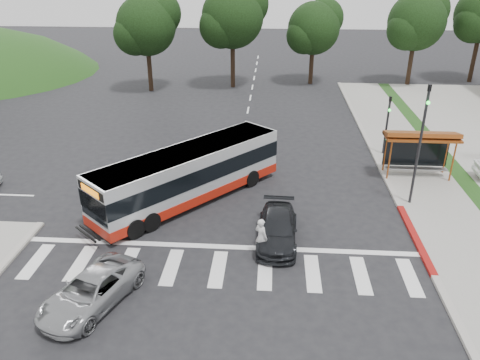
# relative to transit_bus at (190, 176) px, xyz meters

# --- Properties ---
(ground) EXTENTS (140.00, 140.00, 0.00)m
(ground) POSITION_rel_transit_bus_xyz_m (2.21, -1.15, -1.45)
(ground) COLOR black
(ground) RESTS_ON ground
(sidewalk_east) EXTENTS (4.00, 40.00, 0.12)m
(sidewalk_east) POSITION_rel_transit_bus_xyz_m (13.21, 6.85, -1.39)
(sidewalk_east) COLOR gray
(sidewalk_east) RESTS_ON ground
(curb_east) EXTENTS (0.30, 40.00, 0.15)m
(curb_east) POSITION_rel_transit_bus_xyz_m (11.21, 6.85, -1.38)
(curb_east) COLOR #9E9991
(curb_east) RESTS_ON ground
(curb_east_red) EXTENTS (0.32, 6.00, 0.15)m
(curb_east_red) POSITION_rel_transit_bus_xyz_m (11.21, -3.15, -1.38)
(curb_east_red) COLOR maroon
(curb_east_red) RESTS_ON ground
(crosswalk_ladder) EXTENTS (18.00, 2.60, 0.01)m
(crosswalk_ladder) POSITION_rel_transit_bus_xyz_m (2.21, -6.15, -1.45)
(crosswalk_ladder) COLOR silver
(crosswalk_ladder) RESTS_ON ground
(bus_shelter) EXTENTS (4.20, 1.60, 2.86)m
(bus_shelter) POSITION_rel_transit_bus_xyz_m (13.01, 3.95, 0.90)
(bus_shelter) COLOR #914418
(bus_shelter) RESTS_ON sidewalk_east
(traffic_signal_ne_tall) EXTENTS (0.18, 0.37, 6.50)m
(traffic_signal_ne_tall) POSITION_rel_transit_bus_xyz_m (11.81, 0.34, 2.42)
(traffic_signal_ne_tall) COLOR black
(traffic_signal_ne_tall) RESTS_ON ground
(traffic_signal_ne_short) EXTENTS (0.18, 0.37, 4.00)m
(traffic_signal_ne_short) POSITION_rel_transit_bus_xyz_m (11.81, 7.34, 1.02)
(traffic_signal_ne_short) COLOR black
(traffic_signal_ne_short) RESTS_ON ground
(tree_ne_a) EXTENTS (6.16, 5.74, 9.30)m
(tree_ne_a) POSITION_rel_transit_bus_xyz_m (18.28, 26.91, 4.94)
(tree_ne_a) COLOR black
(tree_ne_a) RESTS_ON parking_lot
(tree_north_a) EXTENTS (6.60, 6.15, 10.17)m
(tree_north_a) POSITION_rel_transit_bus_xyz_m (0.29, 24.92, 5.47)
(tree_north_a) COLOR black
(tree_north_a) RESTS_ON ground
(tree_north_b) EXTENTS (5.72, 5.33, 8.43)m
(tree_north_b) POSITION_rel_transit_bus_xyz_m (8.28, 26.91, 4.21)
(tree_north_b) COLOR black
(tree_north_b) RESTS_ON ground
(tree_north_c) EXTENTS (6.16, 5.74, 9.30)m
(tree_north_c) POSITION_rel_transit_bus_xyz_m (-7.72, 22.91, 4.84)
(tree_north_c) COLOR black
(tree_north_c) RESTS_ON ground
(transit_bus) EXTENTS (9.24, 10.09, 2.91)m
(transit_bus) POSITION_rel_transit_bus_xyz_m (0.00, 0.00, 0.00)
(transit_bus) COLOR silver
(transit_bus) RESTS_ON ground
(pedestrian) EXTENTS (0.78, 0.76, 1.80)m
(pedestrian) POSITION_rel_transit_bus_xyz_m (3.98, -4.92, -0.55)
(pedestrian) COLOR silver
(pedestrian) RESTS_ON ground
(dark_sedan) EXTENTS (1.94, 4.48, 1.29)m
(dark_sedan) POSITION_rel_transit_bus_xyz_m (4.71, -3.76, -0.81)
(dark_sedan) COLOR black
(dark_sedan) RESTS_ON ground
(silver_suv_south) EXTENTS (3.57, 4.96, 1.25)m
(silver_suv_south) POSITION_rel_transit_bus_xyz_m (-2.31, -8.70, -0.83)
(silver_suv_south) COLOR #989A9D
(silver_suv_south) RESTS_ON ground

